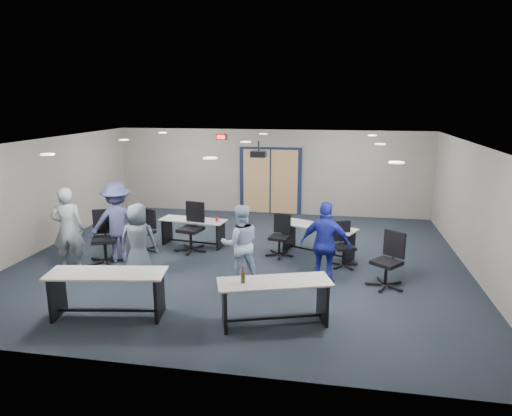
% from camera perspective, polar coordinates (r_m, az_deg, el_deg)
% --- Properties ---
extents(floor, '(10.00, 10.00, 0.00)m').
position_cam_1_polar(floor, '(10.68, -1.74, -6.40)').
color(floor, black).
rests_on(floor, ground).
extents(back_wall, '(10.00, 0.04, 2.70)m').
position_cam_1_polar(back_wall, '(14.66, 1.84, 4.51)').
color(back_wall, gray).
rests_on(back_wall, floor).
extents(front_wall, '(10.00, 0.04, 2.70)m').
position_cam_1_polar(front_wall, '(6.16, -10.55, -8.50)').
color(front_wall, gray).
rests_on(front_wall, floor).
extents(left_wall, '(0.04, 9.00, 2.70)m').
position_cam_1_polar(left_wall, '(12.33, -25.19, 1.52)').
color(left_wall, gray).
rests_on(left_wall, floor).
extents(right_wall, '(0.04, 9.00, 2.70)m').
position_cam_1_polar(right_wall, '(10.50, 25.97, -0.46)').
color(right_wall, gray).
rests_on(right_wall, floor).
extents(ceiling, '(10.00, 9.00, 0.04)m').
position_cam_1_polar(ceiling, '(10.09, -1.85, 8.17)').
color(ceiling, white).
rests_on(ceiling, back_wall).
extents(double_door, '(2.00, 0.07, 2.20)m').
position_cam_1_polar(double_door, '(14.67, 1.81, 3.33)').
color(double_door, '#111A33').
rests_on(double_door, back_wall).
extents(exit_sign, '(0.32, 0.07, 0.18)m').
position_cam_1_polar(exit_sign, '(14.79, -4.38, 8.85)').
color(exit_sign, black).
rests_on(exit_sign, back_wall).
extents(ceiling_projector, '(0.35, 0.32, 0.37)m').
position_cam_1_polar(ceiling_projector, '(10.55, 0.33, 6.80)').
color(ceiling_projector, black).
rests_on(ceiling_projector, ceiling).
extents(ceiling_can_lights, '(6.24, 5.74, 0.02)m').
position_cam_1_polar(ceiling_can_lights, '(10.34, -1.56, 8.13)').
color(ceiling_can_lights, white).
rests_on(ceiling_can_lights, ceiling).
extents(table_front_left, '(2.05, 0.96, 0.80)m').
position_cam_1_polar(table_front_left, '(8.21, -18.07, -9.30)').
color(table_front_left, '#B0ADA6').
rests_on(table_front_left, floor).
extents(table_front_right, '(1.95, 1.17, 1.03)m').
position_cam_1_polar(table_front_right, '(7.59, 2.24, -10.73)').
color(table_front_right, '#B0ADA6').
rests_on(table_front_right, floor).
extents(table_back_left, '(1.73, 0.76, 0.79)m').
position_cam_1_polar(table_back_left, '(11.63, -7.82, -2.44)').
color(table_back_left, '#B0ADA6').
rests_on(table_back_left, floor).
extents(table_back_right, '(1.88, 1.29, 0.73)m').
position_cam_1_polar(table_back_right, '(10.89, 7.80, -3.39)').
color(table_back_right, '#B0ADA6').
rests_on(table_back_right, floor).
extents(chair_back_a, '(0.81, 0.81, 1.01)m').
position_cam_1_polar(chair_back_a, '(11.45, -13.89, -2.79)').
color(chair_back_a, black).
rests_on(chair_back_a, floor).
extents(chair_back_b, '(0.89, 0.89, 1.19)m').
position_cam_1_polar(chair_back_b, '(11.18, -8.20, -2.43)').
color(chair_back_b, black).
rests_on(chair_back_b, floor).
extents(chair_back_c, '(0.73, 0.73, 0.98)m').
position_cam_1_polar(chair_back_c, '(10.77, 2.94, -3.51)').
color(chair_back_c, black).
rests_on(chair_back_c, floor).
extents(chair_back_d, '(0.80, 0.80, 0.99)m').
position_cam_1_polar(chair_back_d, '(10.26, 10.94, -4.57)').
color(chair_back_d, black).
rests_on(chair_back_d, floor).
extents(chair_loose_left, '(0.98, 0.98, 1.19)m').
position_cam_1_polar(chair_loose_left, '(10.82, -18.43, -3.53)').
color(chair_loose_left, black).
rests_on(chair_loose_left, floor).
extents(chair_loose_right, '(0.97, 0.97, 1.10)m').
position_cam_1_polar(chair_loose_right, '(9.34, 16.03, -6.32)').
color(chair_loose_right, black).
rests_on(chair_loose_right, floor).
extents(person_gray, '(0.77, 0.62, 1.83)m').
position_cam_1_polar(person_gray, '(10.59, -22.44, -2.44)').
color(person_gray, gray).
rests_on(person_gray, floor).
extents(person_plaid, '(0.83, 0.60, 1.58)m').
position_cam_1_polar(person_plaid, '(9.71, -14.50, -4.01)').
color(person_plaid, '#4D5D6A').
rests_on(person_plaid, floor).
extents(person_lightblue, '(0.94, 0.84, 1.61)m').
position_cam_1_polar(person_lightblue, '(9.17, -1.97, -4.49)').
color(person_lightblue, '#BED8FB').
rests_on(person_lightblue, floor).
extents(person_navy, '(1.06, 0.59, 1.71)m').
position_cam_1_polar(person_navy, '(9.04, 8.69, -4.56)').
color(person_navy, '#1B2194').
rests_on(person_navy, floor).
extents(person_back, '(1.36, 1.14, 1.83)m').
position_cam_1_polar(person_back, '(10.78, -16.93, -1.71)').
color(person_back, '#3C416D').
rests_on(person_back, floor).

